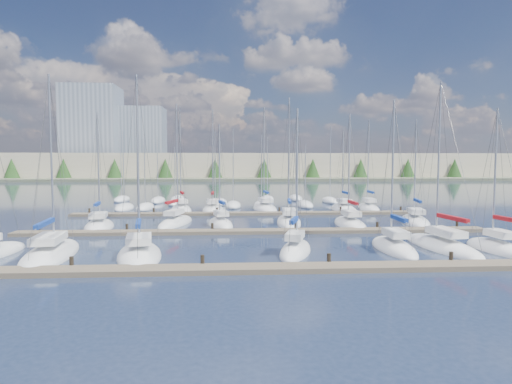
{
  "coord_description": "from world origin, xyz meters",
  "views": [
    {
      "loc": [
        -2.19,
        -23.57,
        6.63
      ],
      "look_at": [
        0.0,
        14.0,
        4.0
      ],
      "focal_mm": 30.0,
      "sensor_mm": 36.0,
      "label": 1
    }
  ],
  "objects": [
    {
      "name": "sailboat_r",
      "position": [
        17.11,
        35.2,
        0.19
      ],
      "size": [
        2.98,
        8.27,
        13.35
      ],
      "rotation": [
        0.0,
        0.0,
        -0.08
      ],
      "color": "white",
      "rests_on": "ground"
    },
    {
      "name": "sailboat_f",
      "position": [
        14.0,
        8.03,
        0.18
      ],
      "size": [
        3.5,
        9.77,
        13.55
      ],
      "rotation": [
        0.0,
        0.0,
        0.09
      ],
      "color": "white",
      "rests_on": "ground"
    },
    {
      "name": "sailboat_b",
      "position": [
        -14.92,
        7.03,
        0.17
      ],
      "size": [
        4.38,
        10.35,
        13.59
      ],
      "rotation": [
        0.0,
        0.0,
        0.13
      ],
      "color": "white",
      "rests_on": "ground"
    },
    {
      "name": "sailboat_d",
      "position": [
        2.49,
        7.04,
        0.19
      ],
      "size": [
        3.91,
        6.99,
        11.28
      ],
      "rotation": [
        0.0,
        0.0,
        -0.29
      ],
      "color": "white",
      "rests_on": "ground"
    },
    {
      "name": "sailboat_c",
      "position": [
        -8.62,
        6.34,
        0.18
      ],
      "size": [
        4.44,
        8.49,
        13.47
      ],
      "rotation": [
        0.0,
        0.0,
        0.18
      ],
      "color": "white",
      "rests_on": "ground"
    },
    {
      "name": "sailboat_q",
      "position": [
        13.32,
        34.35,
        0.17
      ],
      "size": [
        3.08,
        8.38,
        12.1
      ],
      "rotation": [
        0.0,
        0.0,
        -0.02
      ],
      "color": "white",
      "rests_on": "ground"
    },
    {
      "name": "sailboat_m",
      "position": [
        17.93,
        21.79,
        0.17
      ],
      "size": [
        4.57,
        9.0,
        12.04
      ],
      "rotation": [
        0.0,
        0.0,
        -0.23
      ],
      "color": "white",
      "rests_on": "ground"
    },
    {
      "name": "shoreline",
      "position": [
        -13.29,
        149.77,
        7.44
      ],
      "size": [
        400.0,
        60.0,
        38.0
      ],
      "color": "#666B51",
      "rests_on": "ground"
    },
    {
      "name": "ground",
      "position": [
        0.0,
        60.0,
        0.0
      ],
      "size": [
        400.0,
        400.0,
        0.0
      ],
      "primitive_type": "plane",
      "color": "#243049",
      "rests_on": "ground"
    },
    {
      "name": "sailboat_i",
      "position": [
        -8.14,
        22.11,
        0.19
      ],
      "size": [
        4.14,
        8.59,
        13.57
      ],
      "rotation": [
        0.0,
        0.0,
        -0.23
      ],
      "color": "white",
      "rests_on": "ground"
    },
    {
      "name": "sailboat_k",
      "position": [
        4.07,
        22.31,
        0.19
      ],
      "size": [
        3.48,
        9.76,
        14.37
      ],
      "rotation": [
        0.0,
        0.0,
        -0.09
      ],
      "color": "white",
      "rests_on": "ground"
    },
    {
      "name": "sailboat_h",
      "position": [
        -15.51,
        20.0,
        0.18
      ],
      "size": [
        3.84,
        7.54,
        12.29
      ],
      "rotation": [
        0.0,
        0.0,
        0.16
      ],
      "color": "white",
      "rests_on": "ground"
    },
    {
      "name": "sailboat_p",
      "position": [
        2.52,
        35.96,
        0.18
      ],
      "size": [
        3.85,
        9.27,
        15.11
      ],
      "rotation": [
        0.0,
        0.0,
        0.09
      ],
      "color": "white",
      "rests_on": "ground"
    },
    {
      "name": "dock_mid",
      "position": [
        0.0,
        16.01,
        0.15
      ],
      "size": [
        44.0,
        1.93,
        1.1
      ],
      "color": "#6B5E4C",
      "rests_on": "ground"
    },
    {
      "name": "dock_near",
      "position": [
        0.0,
        2.01,
        0.15
      ],
      "size": [
        44.0,
        1.93,
        1.1
      ],
      "color": "#6B5E4C",
      "rests_on": "ground"
    },
    {
      "name": "sailboat_g",
      "position": [
        17.68,
        6.9,
        0.19
      ],
      "size": [
        2.71,
        6.74,
        11.4
      ],
      "rotation": [
        0.0,
        0.0,
        0.06
      ],
      "color": "white",
      "rests_on": "ground"
    },
    {
      "name": "sailboat_n",
      "position": [
        -9.03,
        35.39,
        0.2
      ],
      "size": [
        4.32,
        8.75,
        15.06
      ],
      "rotation": [
        0.0,
        0.0,
        0.22
      ],
      "color": "white",
      "rests_on": "ground"
    },
    {
      "name": "sailboat_l",
      "position": [
        10.22,
        20.19,
        0.18
      ],
      "size": [
        2.77,
        8.2,
        12.44
      ],
      "rotation": [
        0.0,
        0.0,
        -0.01
      ],
      "color": "white",
      "rests_on": "ground"
    },
    {
      "name": "sailboat_o",
      "position": [
        -4.67,
        34.62,
        0.19
      ],
      "size": [
        2.87,
        7.78,
        14.53
      ],
      "rotation": [
        0.0,
        0.0,
        0.01
      ],
      "color": "white",
      "rests_on": "ground"
    },
    {
      "name": "dock_far",
      "position": [
        0.0,
        30.01,
        0.15
      ],
      "size": [
        44.0,
        1.93,
        1.1
      ],
      "color": "#6B5E4C",
      "rests_on": "ground"
    },
    {
      "name": "sailboat_j",
      "position": [
        -3.31,
        20.9,
        0.19
      ],
      "size": [
        3.58,
        6.85,
        11.33
      ],
      "rotation": [
        0.0,
        0.0,
        0.21
      ],
      "color": "white",
      "rests_on": "ground"
    },
    {
      "name": "distant_boats",
      "position": [
        -4.34,
        43.76,
        0.29
      ],
      "size": [
        36.93,
        20.75,
        13.3
      ],
      "color": "#9EA0A5",
      "rests_on": "ground"
    },
    {
      "name": "sailboat_e",
      "position": [
        10.08,
        7.71,
        0.19
      ],
      "size": [
        2.63,
        7.55,
        12.1
      ],
      "rotation": [
        0.0,
        0.0,
        -0.03
      ],
      "color": "white",
      "rests_on": "ground"
    }
  ]
}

